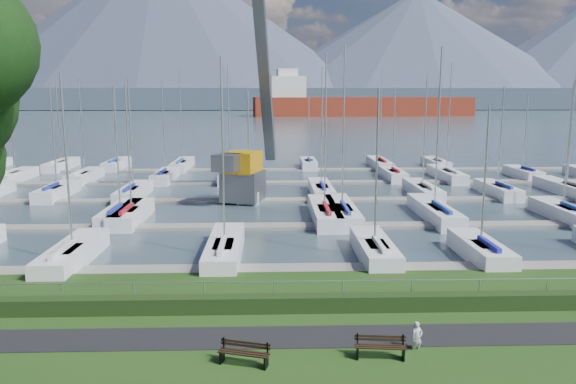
{
  "coord_description": "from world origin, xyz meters",
  "views": [
    {
      "loc": [
        -1.12,
        -23.13,
        9.21
      ],
      "look_at": [
        0.0,
        12.0,
        3.0
      ],
      "focal_mm": 35.0,
      "sensor_mm": 36.0,
      "label": 1
    }
  ],
  "objects_px": {
    "bench_right": "(380,347)",
    "person": "(417,334)",
    "bench_left": "(244,353)",
    "crane": "(248,138)"
  },
  "relations": [
    {
      "from": "bench_right",
      "to": "person",
      "type": "bearing_deg",
      "value": 28.87
    },
    {
      "from": "bench_left",
      "to": "crane",
      "type": "relative_size",
      "value": 0.08
    },
    {
      "from": "person",
      "to": "bench_left",
      "type": "bearing_deg",
      "value": 166.7
    },
    {
      "from": "person",
      "to": "bench_right",
      "type": "bearing_deg",
      "value": -178.93
    },
    {
      "from": "bench_right",
      "to": "person",
      "type": "xyz_separation_m",
      "value": [
        1.46,
        0.62,
        0.19
      ]
    },
    {
      "from": "person",
      "to": "crane",
      "type": "relative_size",
      "value": 0.05
    },
    {
      "from": "bench_left",
      "to": "bench_right",
      "type": "xyz_separation_m",
      "value": [
        4.76,
        0.33,
        0.0
      ]
    },
    {
      "from": "bench_left",
      "to": "person",
      "type": "bearing_deg",
      "value": 25.72
    },
    {
      "from": "bench_right",
      "to": "bench_left",
      "type": "bearing_deg",
      "value": -170.23
    },
    {
      "from": "bench_left",
      "to": "crane",
      "type": "xyz_separation_m",
      "value": [
        -1.02,
        31.82,
        4.91
      ]
    }
  ]
}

